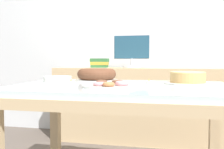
{
  "coord_description": "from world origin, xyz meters",
  "views": [
    {
      "loc": [
        0.26,
        -1.58,
        0.93
      ],
      "look_at": [
        -0.09,
        0.12,
        0.83
      ],
      "focal_mm": 40.0,
      "sensor_mm": 36.0,
      "label": 1
    }
  ],
  "objects_px": {
    "plate_stack": "(58,79)",
    "tealight_near_cakes": "(65,79)",
    "cake_chocolate_round": "(188,79)",
    "tealight_left_edge": "(149,82)",
    "cake_golden_bundt": "(97,75)",
    "tealight_near_front": "(71,82)",
    "book_stack": "(100,63)",
    "computer_monitor": "(132,51)",
    "pastry_platter": "(110,85)"
  },
  "relations": [
    {
      "from": "computer_monitor",
      "to": "book_stack",
      "type": "distance_m",
      "value": 0.4
    },
    {
      "from": "computer_monitor",
      "to": "tealight_left_edge",
      "type": "height_order",
      "value": "computer_monitor"
    },
    {
      "from": "pastry_platter",
      "to": "tealight_left_edge",
      "type": "bearing_deg",
      "value": 56.39
    },
    {
      "from": "cake_golden_bundt",
      "to": "tealight_near_cakes",
      "type": "distance_m",
      "value": 0.29
    },
    {
      "from": "book_stack",
      "to": "tealight_left_edge",
      "type": "xyz_separation_m",
      "value": [
        0.64,
        -1.11,
        -0.12
      ]
    },
    {
      "from": "cake_golden_bundt",
      "to": "plate_stack",
      "type": "relative_size",
      "value": 1.49
    },
    {
      "from": "computer_monitor",
      "to": "pastry_platter",
      "type": "height_order",
      "value": "computer_monitor"
    },
    {
      "from": "book_stack",
      "to": "cake_golden_bundt",
      "type": "distance_m",
      "value": 1.03
    },
    {
      "from": "pastry_platter",
      "to": "cake_golden_bundt",
      "type": "bearing_deg",
      "value": 114.59
    },
    {
      "from": "computer_monitor",
      "to": "plate_stack",
      "type": "bearing_deg",
      "value": -110.6
    },
    {
      "from": "cake_chocolate_round",
      "to": "cake_golden_bundt",
      "type": "xyz_separation_m",
      "value": [
        -0.66,
        0.13,
        0.01
      ]
    },
    {
      "from": "tealight_near_front",
      "to": "pastry_platter",
      "type": "bearing_deg",
      "value": -29.84
    },
    {
      "from": "pastry_platter",
      "to": "tealight_left_edge",
      "type": "relative_size",
      "value": 7.79
    },
    {
      "from": "book_stack",
      "to": "plate_stack",
      "type": "distance_m",
      "value": 1.11
    },
    {
      "from": "pastry_platter",
      "to": "computer_monitor",
      "type": "bearing_deg",
      "value": 92.11
    },
    {
      "from": "cake_chocolate_round",
      "to": "tealight_left_edge",
      "type": "relative_size",
      "value": 7.68
    },
    {
      "from": "cake_chocolate_round",
      "to": "pastry_platter",
      "type": "xyz_separation_m",
      "value": [
        -0.47,
        -0.3,
        -0.02
      ]
    },
    {
      "from": "tealight_left_edge",
      "to": "book_stack",
      "type": "bearing_deg",
      "value": 120.09
    },
    {
      "from": "plate_stack",
      "to": "tealight_near_cakes",
      "type": "bearing_deg",
      "value": 92.46
    },
    {
      "from": "tealight_near_front",
      "to": "tealight_near_cakes",
      "type": "xyz_separation_m",
      "value": [
        -0.17,
        0.3,
        0.0
      ]
    },
    {
      "from": "computer_monitor",
      "to": "tealight_near_front",
      "type": "relative_size",
      "value": 10.6
    },
    {
      "from": "book_stack",
      "to": "pastry_platter",
      "type": "bearing_deg",
      "value": -73.12
    },
    {
      "from": "tealight_near_cakes",
      "to": "plate_stack",
      "type": "bearing_deg",
      "value": -87.54
    },
    {
      "from": "cake_chocolate_round",
      "to": "tealight_near_cakes",
      "type": "bearing_deg",
      "value": 169.3
    },
    {
      "from": "tealight_left_edge",
      "to": "pastry_platter",
      "type": "bearing_deg",
      "value": -123.61
    },
    {
      "from": "cake_chocolate_round",
      "to": "tealight_near_cakes",
      "type": "relative_size",
      "value": 7.68
    },
    {
      "from": "pastry_platter",
      "to": "plate_stack",
      "type": "distance_m",
      "value": 0.56
    },
    {
      "from": "computer_monitor",
      "to": "tealight_left_edge",
      "type": "xyz_separation_m",
      "value": [
        0.26,
        -1.11,
        -0.25
      ]
    },
    {
      "from": "plate_stack",
      "to": "computer_monitor",
      "type": "bearing_deg",
      "value": 69.4
    },
    {
      "from": "tealight_near_cakes",
      "to": "book_stack",
      "type": "bearing_deg",
      "value": 87.39
    },
    {
      "from": "cake_chocolate_round",
      "to": "tealight_left_edge",
      "type": "bearing_deg",
      "value": 176.73
    },
    {
      "from": "book_stack",
      "to": "cake_chocolate_round",
      "type": "distance_m",
      "value": 1.44
    },
    {
      "from": "plate_stack",
      "to": "tealight_near_cakes",
      "type": "relative_size",
      "value": 5.25
    },
    {
      "from": "computer_monitor",
      "to": "plate_stack",
      "type": "xyz_separation_m",
      "value": [
        -0.42,
        -1.11,
        -0.24
      ]
    },
    {
      "from": "book_stack",
      "to": "tealight_near_front",
      "type": "xyz_separation_m",
      "value": [
        0.12,
        -1.25,
        -0.12
      ]
    },
    {
      "from": "plate_stack",
      "to": "tealight_left_edge",
      "type": "distance_m",
      "value": 0.68
    },
    {
      "from": "cake_chocolate_round",
      "to": "plate_stack",
      "type": "xyz_separation_m",
      "value": [
        -0.93,
        0.02,
        -0.02
      ]
    },
    {
      "from": "tealight_near_cakes",
      "to": "tealight_left_edge",
      "type": "height_order",
      "value": "same"
    },
    {
      "from": "cake_golden_bundt",
      "to": "tealight_near_front",
      "type": "relative_size",
      "value": 7.82
    },
    {
      "from": "cake_chocolate_round",
      "to": "plate_stack",
      "type": "relative_size",
      "value": 1.46
    },
    {
      "from": "computer_monitor",
      "to": "cake_golden_bundt",
      "type": "xyz_separation_m",
      "value": [
        -0.14,
        -0.99,
        -0.22
      ]
    },
    {
      "from": "cake_golden_bundt",
      "to": "pastry_platter",
      "type": "relative_size",
      "value": 1.0
    },
    {
      "from": "cake_chocolate_round",
      "to": "book_stack",
      "type": "bearing_deg",
      "value": 128.68
    },
    {
      "from": "computer_monitor",
      "to": "cake_chocolate_round",
      "type": "distance_m",
      "value": 1.26
    },
    {
      "from": "plate_stack",
      "to": "tealight_near_front",
      "type": "bearing_deg",
      "value": -41.17
    },
    {
      "from": "cake_chocolate_round",
      "to": "pastry_platter",
      "type": "height_order",
      "value": "cake_chocolate_round"
    },
    {
      "from": "tealight_near_cakes",
      "to": "tealight_left_edge",
      "type": "relative_size",
      "value": 1.0
    },
    {
      "from": "plate_stack",
      "to": "tealight_near_front",
      "type": "xyz_separation_m",
      "value": [
        0.16,
        -0.14,
        -0.01
      ]
    },
    {
      "from": "computer_monitor",
      "to": "pastry_platter",
      "type": "relative_size",
      "value": 1.36
    },
    {
      "from": "pastry_platter",
      "to": "tealight_left_edge",
      "type": "height_order",
      "value": "pastry_platter"
    }
  ]
}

